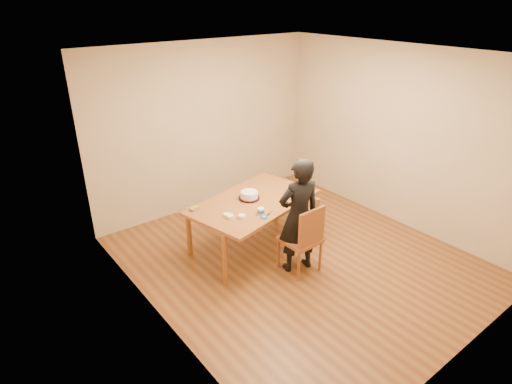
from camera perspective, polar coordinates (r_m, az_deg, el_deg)
room_shell at (r=5.58m, az=3.74°, el=4.26°), size 4.00×4.50×2.70m
dining_table at (r=5.84m, az=-0.30°, el=-1.35°), size 1.95×1.40×0.04m
dining_chair at (r=5.55m, az=5.89°, el=-6.31°), size 0.46×0.46×0.04m
cake_plate at (r=5.88m, az=-0.92°, el=-0.82°), size 0.29×0.29×0.02m
cake at (r=5.85m, az=-0.92°, el=-0.38°), size 0.24×0.24×0.08m
frosting_dome at (r=5.83m, az=-0.93°, el=0.07°), size 0.24×0.24×0.03m
frosting_tub at (r=5.47m, az=0.66°, el=-2.54°), size 0.09×0.09×0.08m
frosting_lid at (r=5.39m, az=1.06°, el=-3.41°), size 0.10×0.10×0.01m
frosting_dollop at (r=5.39m, az=1.06°, el=-3.28°), size 0.04×0.04×0.02m
ramekin_green at (r=5.38m, az=-1.91°, el=-3.28°), size 0.09×0.09×0.04m
ramekin_yellow at (r=5.38m, az=-3.46°, el=-3.31°), size 0.09×0.09×0.04m
ramekin_multi at (r=5.43m, az=-3.91°, el=-3.09°), size 0.08×0.08×0.04m
candy_box_pink at (r=5.64m, az=-8.19°, el=-2.27°), size 0.13×0.10×0.02m
candy_box_green at (r=5.63m, az=-8.27°, el=-2.11°), size 0.13×0.08×0.02m
spatula at (r=5.44m, az=1.50°, el=-3.18°), size 0.14×0.07×0.01m
person at (r=5.42m, az=5.71°, el=-3.19°), size 0.64×0.50×1.55m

